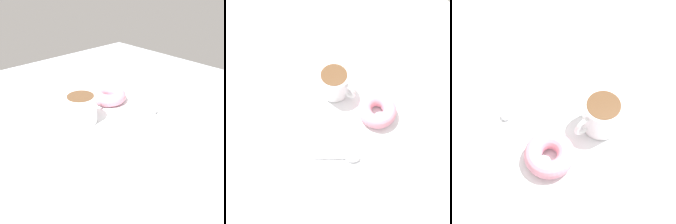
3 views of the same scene
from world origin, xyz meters
TOP-DOWN VIEW (x-y plane):
  - ground_plane at (0.00, 0.00)cm, footprint 120.00×120.00cm
  - napkin at (-1.17, -2.17)cm, footprint 29.84×29.84cm
  - coffee_cup at (5.28, -6.65)cm, footprint 10.82×8.04cm
  - donut at (-7.42, -10.20)cm, footprint 10.09×10.09cm
  - spoon at (-11.38, 3.85)cm, footprint 8.63×9.42cm

SIDE VIEW (x-z plane):
  - ground_plane at x=0.00cm, z-range -2.00..0.00cm
  - napkin at x=-1.17cm, z-range 0.00..0.30cm
  - spoon at x=-11.38cm, z-range 0.26..1.16cm
  - donut at x=-7.42cm, z-range 0.30..3.88cm
  - coffee_cup at x=5.28cm, z-range 0.44..7.75cm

